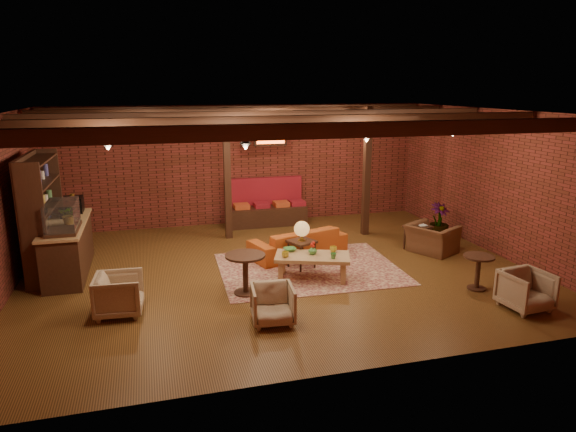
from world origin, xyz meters
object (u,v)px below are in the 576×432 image
object	(u,v)px
coffee_table	(312,258)
plant_tall	(441,186)
armchair_far	(526,289)
armchair_right	(432,234)
sofa	(298,242)
round_table_left	(245,267)
side_table_lamp	(302,233)
armchair_a	(119,292)
side_table_book	(418,227)
round_table_right	(478,267)
armchair_b	(273,303)

from	to	relation	value
coffee_table	plant_tall	bearing A→B (deg)	24.83
armchair_far	armchair_right	bearing A→B (deg)	82.79
sofa	round_table_left	size ratio (longest dim) A/B	2.88
side_table_lamp	armchair_right	size ratio (longest dim) A/B	1.01
coffee_table	armchair_a	bearing A→B (deg)	-169.14
coffee_table	side_table_book	size ratio (longest dim) A/B	2.36
sofa	side_table_book	bearing A→B (deg)	157.16
coffee_table	armchair_far	xyz separation A→B (m)	(3.06, -2.29, -0.07)
round_table_right	sofa	bearing A→B (deg)	134.13
round_table_left	armchair_right	size ratio (longest dim) A/B	0.75
side_table_book	plant_tall	xyz separation A→B (m)	(0.95, 0.66, 0.81)
armchair_right	round_table_left	bearing A→B (deg)	77.74
coffee_table	side_table_book	world-z (taller)	coffee_table
armchair_right	plant_tall	distance (m)	1.50
round_table_left	round_table_right	xyz separation A→B (m)	(4.19, -0.93, -0.07)
round_table_left	side_table_lamp	bearing A→B (deg)	37.11
side_table_lamp	armchair_a	bearing A→B (deg)	-159.36
plant_tall	armchair_right	bearing A→B (deg)	-128.08
armchair_right	sofa	bearing A→B (deg)	51.48
armchair_right	side_table_book	size ratio (longest dim) A/B	1.48
armchair_a	armchair_b	size ratio (longest dim) A/B	1.12
plant_tall	round_table_right	bearing A→B (deg)	-108.97
sofa	round_table_right	size ratio (longest dim) A/B	3.28
sofa	round_table_right	world-z (taller)	round_table_right
side_table_lamp	armchair_right	bearing A→B (deg)	3.48
round_table_left	armchair_b	bearing A→B (deg)	-81.17
side_table_lamp	armchair_right	xyz separation A→B (m)	(3.14, 0.19, -0.33)
armchair_right	round_table_right	bearing A→B (deg)	143.86
armchair_right	side_table_book	world-z (taller)	armchair_right
armchair_b	plant_tall	world-z (taller)	plant_tall
armchair_b	armchair_right	xyz separation A→B (m)	(4.33, 2.50, 0.09)
coffee_table	armchair_b	bearing A→B (deg)	-125.66
plant_tall	side_table_lamp	bearing A→B (deg)	-163.66
armchair_a	armchair_far	size ratio (longest dim) A/B	1.04
sofa	armchair_far	xyz separation A→B (m)	(2.92, -3.72, 0.05)
armchair_a	plant_tall	size ratio (longest dim) A/B	0.29
armchair_a	armchair_b	xyz separation A→B (m)	(2.37, -0.97, -0.04)
armchair_far	round_table_left	bearing A→B (deg)	150.93
coffee_table	plant_tall	size ratio (longest dim) A/B	0.60
round_table_right	armchair_far	distance (m)	1.01
coffee_table	round_table_left	distance (m)	1.44
round_table_left	side_table_book	xyz separation A→B (m)	(4.32, 1.53, 0.02)
sofa	armchair_far	bearing A→B (deg)	111.18
armchair_far	sofa	bearing A→B (deg)	122.23
sofa	side_table_lamp	distance (m)	0.91
armchair_a	armchair_b	world-z (taller)	armchair_a
armchair_a	plant_tall	world-z (taller)	plant_tall
round_table_right	armchair_b	bearing A→B (deg)	-175.18
round_table_left	armchair_far	world-z (taller)	round_table_left
armchair_far	side_table_lamp	bearing A→B (deg)	130.26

